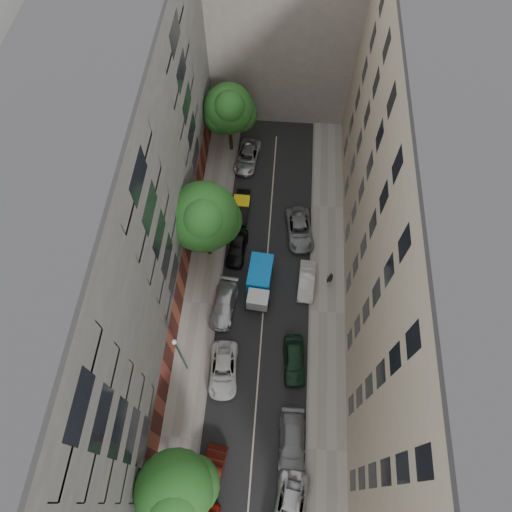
# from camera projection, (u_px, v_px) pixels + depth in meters

# --- Properties ---
(ground) EXTENTS (120.00, 120.00, 0.00)m
(ground) POSITION_uv_depth(u_px,v_px,m) (263.00, 308.00, 39.46)
(ground) COLOR #4C4C49
(ground) RESTS_ON ground
(road_surface) EXTENTS (8.00, 44.00, 0.02)m
(road_surface) POSITION_uv_depth(u_px,v_px,m) (263.00, 308.00, 39.45)
(road_surface) COLOR black
(road_surface) RESTS_ON ground
(sidewalk_left) EXTENTS (3.00, 44.00, 0.15)m
(sidewalk_left) POSITION_uv_depth(u_px,v_px,m) (200.00, 303.00, 39.60)
(sidewalk_left) COLOR gray
(sidewalk_left) RESTS_ON ground
(sidewalk_right) EXTENTS (3.00, 44.00, 0.15)m
(sidewalk_right) POSITION_uv_depth(u_px,v_px,m) (327.00, 312.00, 39.19)
(sidewalk_right) COLOR gray
(sidewalk_right) RESTS_ON ground
(building_left) EXTENTS (8.00, 44.00, 20.00)m
(building_left) POSITION_uv_depth(u_px,v_px,m) (105.00, 241.00, 31.09)
(building_left) COLOR #464442
(building_left) RESTS_ON ground
(building_right) EXTENTS (8.00, 44.00, 20.00)m
(building_right) POSITION_uv_depth(u_px,v_px,m) (431.00, 263.00, 30.27)
(building_right) COLOR #B4A48C
(building_right) RESTS_ON ground
(building_endcap) EXTENTS (18.00, 12.00, 18.00)m
(building_endcap) POSITION_uv_depth(u_px,v_px,m) (285.00, 10.00, 44.93)
(building_endcap) COLOR gray
(building_endcap) RESTS_ON ground
(tarp_truck) EXTENTS (2.23, 4.91, 2.21)m
(tarp_truck) POSITION_uv_depth(u_px,v_px,m) (260.00, 281.00, 39.33)
(tarp_truck) COLOR black
(tarp_truck) RESTS_ON ground
(car_left_1) EXTENTS (2.17, 4.46, 1.41)m
(car_left_1) POSITION_uv_depth(u_px,v_px,m) (211.00, 475.00, 32.55)
(car_left_1) COLOR #4D170F
(car_left_1) RESTS_ON ground
(car_left_2) EXTENTS (2.46, 4.85, 1.31)m
(car_left_2) POSITION_uv_depth(u_px,v_px,m) (223.00, 370.00, 36.22)
(car_left_2) COLOR silver
(car_left_2) RESTS_ON ground
(car_left_3) EXTENTS (2.43, 4.93, 1.38)m
(car_left_3) POSITION_uv_depth(u_px,v_px,m) (224.00, 304.00, 38.89)
(car_left_3) COLOR #B7B7BC
(car_left_3) RESTS_ON ground
(car_left_4) EXTENTS (1.95, 4.18, 1.38)m
(car_left_4) POSITION_uv_depth(u_px,v_px,m) (237.00, 248.00, 41.53)
(car_left_4) COLOR black
(car_left_4) RESTS_ON ground
(car_left_5) EXTENTS (1.44, 3.97, 1.30)m
(car_left_5) POSITION_uv_depth(u_px,v_px,m) (242.00, 207.00, 43.75)
(car_left_5) COLOR black
(car_left_5) RESTS_ON ground
(car_left_6) EXTENTS (2.77, 4.97, 1.31)m
(car_left_6) POSITION_uv_depth(u_px,v_px,m) (247.00, 157.00, 46.72)
(car_left_6) COLOR #B1B1B6
(car_left_6) RESTS_ON ground
(car_right_0) EXTENTS (2.81, 5.09, 1.35)m
(car_right_0) POSITION_uv_depth(u_px,v_px,m) (290.00, 508.00, 31.59)
(car_right_0) COLOR silver
(car_right_0) RESTS_ON ground
(car_right_1) EXTENTS (2.08, 4.88, 1.40)m
(car_right_1) POSITION_uv_depth(u_px,v_px,m) (292.00, 443.00, 33.58)
(car_right_1) COLOR slate
(car_right_1) RESTS_ON ground
(car_right_2) EXTENTS (2.04, 4.40, 1.46)m
(car_right_2) POSITION_uv_depth(u_px,v_px,m) (294.00, 360.00, 36.52)
(car_right_2) COLOR black
(car_right_2) RESTS_ON ground
(car_right_3) EXTENTS (1.55, 3.98, 1.29)m
(car_right_3) POSITION_uv_depth(u_px,v_px,m) (306.00, 281.00, 39.99)
(car_right_3) COLOR silver
(car_right_3) RESTS_ON ground
(car_right_4) EXTENTS (2.98, 5.24, 1.38)m
(car_right_4) POSITION_uv_depth(u_px,v_px,m) (299.00, 230.00, 42.47)
(car_right_4) COLOR slate
(car_right_4) RESTS_ON ground
(tree_near) EXTENTS (5.25, 4.97, 7.31)m
(tree_near) POSITION_uv_depth(u_px,v_px,m) (176.00, 492.00, 28.37)
(tree_near) COLOR #382619
(tree_near) RESTS_ON sidewalk_left
(tree_mid) EXTENTS (5.97, 5.79, 8.91)m
(tree_mid) POSITION_uv_depth(u_px,v_px,m) (205.00, 219.00, 36.77)
(tree_mid) COLOR #382619
(tree_mid) RESTS_ON sidewalk_left
(tree_far) EXTENTS (5.10, 4.80, 8.06)m
(tree_far) POSITION_uv_depth(u_px,v_px,m) (230.00, 111.00, 43.17)
(tree_far) COLOR #382619
(tree_far) RESTS_ON sidewalk_left
(lamp_post) EXTENTS (0.36, 0.36, 6.91)m
(lamp_post) POSITION_uv_depth(u_px,v_px,m) (180.00, 353.00, 33.10)
(lamp_post) COLOR #175031
(lamp_post) RESTS_ON sidewalk_left
(pedestrian) EXTENTS (0.63, 0.46, 1.60)m
(pedestrian) POSITION_uv_depth(u_px,v_px,m) (330.00, 278.00, 39.78)
(pedestrian) COLOR black
(pedestrian) RESTS_ON sidewalk_right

